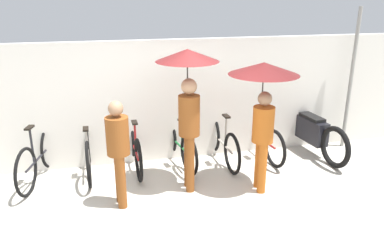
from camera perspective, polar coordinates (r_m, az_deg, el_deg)
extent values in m
plane|color=beige|center=(5.13, -1.98, -15.88)|extent=(30.00, 30.00, 0.00)
cube|color=silver|center=(6.66, -5.90, 2.71)|extent=(12.90, 0.12, 2.18)
torus|color=black|center=(7.03, -20.90, -3.75)|extent=(0.21, 0.75, 0.75)
torus|color=black|center=(6.18, -23.98, -7.26)|extent=(0.21, 0.75, 0.75)
cylinder|color=black|center=(6.60, -22.34, -5.39)|extent=(0.26, 0.99, 0.04)
cylinder|color=black|center=(6.34, -23.21, -3.65)|extent=(0.04, 0.04, 0.58)
cube|color=black|center=(6.24, -23.56, -1.07)|extent=(0.13, 0.21, 0.03)
cylinder|color=black|center=(6.92, -21.19, -1.39)|extent=(0.04, 0.04, 0.61)
cylinder|color=black|center=(6.83, -21.49, 1.03)|extent=(0.44, 0.12, 0.03)
torus|color=black|center=(6.99, -15.55, -3.31)|extent=(0.07, 0.75, 0.75)
torus|color=black|center=(6.11, -15.50, -6.57)|extent=(0.07, 0.75, 0.75)
cylinder|color=#A59E93|center=(6.54, -15.53, -4.83)|extent=(0.06, 0.96, 0.04)
cylinder|color=#A59E93|center=(6.30, -15.70, -3.45)|extent=(0.04, 0.04, 0.47)
cube|color=black|center=(6.21, -15.90, -1.31)|extent=(0.10, 0.20, 0.03)
cylinder|color=#A59E93|center=(6.87, -15.81, -0.56)|extent=(0.04, 0.04, 0.71)
cylinder|color=#A59E93|center=(6.76, -16.07, 2.28)|extent=(0.44, 0.04, 0.03)
torus|color=black|center=(7.04, -9.20, -2.84)|extent=(0.08, 0.72, 0.72)
torus|color=black|center=(6.14, -8.15, -6.10)|extent=(0.08, 0.72, 0.72)
cylinder|color=maroon|center=(6.58, -8.71, -4.36)|extent=(0.07, 0.98, 0.04)
cylinder|color=maroon|center=(6.33, -8.64, -2.75)|extent=(0.04, 0.04, 0.53)
cube|color=black|center=(6.23, -8.76, -0.37)|extent=(0.10, 0.20, 0.03)
cylinder|color=maroon|center=(6.93, -9.33, -0.51)|extent=(0.04, 0.04, 0.61)
cylinder|color=maroon|center=(6.84, -9.46, 1.89)|extent=(0.44, 0.04, 0.03)
torus|color=black|center=(7.14, -3.49, -2.33)|extent=(0.17, 0.71, 0.71)
torus|color=black|center=(6.27, -0.43, -5.36)|extent=(0.17, 0.71, 0.71)
cylinder|color=#19662D|center=(6.70, -2.06, -3.75)|extent=(0.20, 0.99, 0.04)
cylinder|color=#19662D|center=(6.46, -1.53, -2.31)|extent=(0.04, 0.04, 0.48)
cube|color=black|center=(6.37, -1.55, -0.15)|extent=(0.12, 0.21, 0.03)
cylinder|color=#19662D|center=(7.03, -3.54, 0.01)|extent=(0.04, 0.04, 0.61)
cylinder|color=#19662D|center=(6.94, -3.59, 2.41)|extent=(0.44, 0.10, 0.03)
torus|color=black|center=(7.25, 3.22, -1.97)|extent=(0.08, 0.72, 0.72)
torus|color=black|center=(6.35, 6.14, -5.12)|extent=(0.08, 0.72, 0.72)
cylinder|color=#A59E93|center=(6.79, 4.58, -3.45)|extent=(0.07, 1.03, 0.04)
cylinder|color=#A59E93|center=(6.54, 5.17, -1.80)|extent=(0.04, 0.04, 0.55)
cube|color=black|center=(6.44, 5.24, 0.60)|extent=(0.10, 0.20, 0.03)
cylinder|color=#A59E93|center=(7.14, 3.26, 0.36)|extent=(0.04, 0.04, 0.62)
cylinder|color=#A59E93|center=(7.05, 3.31, 2.75)|extent=(0.44, 0.04, 0.03)
torus|color=black|center=(7.58, 8.42, -1.34)|extent=(0.12, 0.69, 0.68)
torus|color=black|center=(6.71, 12.54, -4.29)|extent=(0.12, 0.69, 0.68)
cylinder|color=maroon|center=(7.14, 10.35, -2.73)|extent=(0.13, 1.07, 0.04)
cylinder|color=maroon|center=(6.88, 11.24, -0.90)|extent=(0.04, 0.04, 0.61)
cube|color=black|center=(6.78, 11.41, 1.64)|extent=(0.11, 0.21, 0.03)
cylinder|color=maroon|center=(7.46, 8.55, 1.35)|extent=(0.04, 0.04, 0.75)
cylinder|color=maroon|center=(7.36, 8.69, 4.13)|extent=(0.44, 0.07, 0.03)
cylinder|color=brown|center=(5.42, -10.71, -9.31)|extent=(0.13, 0.13, 0.79)
cylinder|color=brown|center=(5.58, -10.98, -8.48)|extent=(0.13, 0.13, 0.79)
cylinder|color=brown|center=(5.23, -11.29, -2.39)|extent=(0.32, 0.32, 0.54)
sphere|color=#997051|center=(5.10, -11.56, 1.74)|extent=(0.21, 0.21, 0.21)
cylinder|color=brown|center=(5.72, -0.27, -6.81)|extent=(0.13, 0.13, 0.90)
cylinder|color=brown|center=(5.88, -0.57, -6.06)|extent=(0.13, 0.13, 0.90)
cylinder|color=brown|center=(5.52, -0.44, 0.68)|extent=(0.32, 0.32, 0.61)
sphere|color=tan|center=(5.40, -0.46, 5.15)|extent=(0.23, 0.23, 0.23)
cylinder|color=#332D28|center=(5.54, -0.70, 5.12)|extent=(0.02, 0.02, 0.75)
cone|color=#591919|center=(5.45, -0.71, 9.85)|extent=(0.94, 0.94, 0.18)
cylinder|color=#B25619|center=(5.81, 10.66, -7.25)|extent=(0.13, 0.13, 0.80)
cylinder|color=#B25619|center=(5.96, 10.16, -6.51)|extent=(0.13, 0.13, 0.80)
cylinder|color=#B25619|center=(5.63, 10.80, -0.68)|extent=(0.32, 0.32, 0.55)
sphere|color=#997051|center=(5.52, 11.05, 3.22)|extent=(0.21, 0.21, 0.21)
cylinder|color=#332D28|center=(5.65, 10.62, 3.39)|extent=(0.02, 0.02, 0.69)
cone|color=#591919|center=(5.56, 10.89, 7.72)|extent=(1.04, 1.04, 0.18)
torus|color=black|center=(8.05, 14.65, -0.32)|extent=(0.17, 0.75, 0.75)
torus|color=black|center=(7.00, 20.96, -3.88)|extent=(0.17, 0.75, 0.75)
cube|color=black|center=(7.48, 17.64, -1.40)|extent=(0.31, 0.80, 0.44)
cube|color=black|center=(7.41, 17.83, 0.42)|extent=(0.27, 0.56, 0.06)
cylinder|color=#B2B2B7|center=(7.90, 14.97, 3.46)|extent=(0.58, 0.09, 0.03)
cylinder|color=gray|center=(7.77, 23.05, 5.60)|extent=(0.07, 0.07, 2.70)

